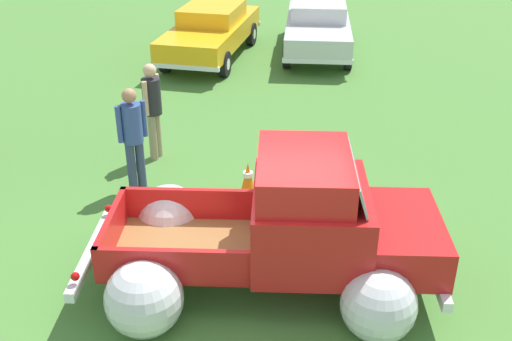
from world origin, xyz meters
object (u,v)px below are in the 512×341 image
Objects in this scene: show_car_0 at (211,30)px; spectator_1 at (133,133)px; show_car_1 at (318,25)px; spectator_2 at (152,105)px; vintage_pickup_truck at (289,236)px; lane_cone_0 at (248,180)px.

spectator_1 is (-1.05, -7.57, 0.27)m from show_car_0.
spectator_2 reaches higher than show_car_1.
vintage_pickup_truck reaches higher than show_car_0.
vintage_pickup_truck is at bearing 141.96° from spectator_2.
spectator_1 is at bearing 135.49° from vintage_pickup_truck.
spectator_1 is 2.90× the size of lane_cone_0.
spectator_1 reaches higher than show_car_0.
spectator_2 is (-3.89, -6.77, 0.28)m from show_car_1.
lane_cone_0 is at bearing 20.96° from show_car_0.
show_car_1 is 7.67× the size of lane_cone_0.
spectator_1 is 0.99× the size of spectator_2.
spectator_1 is at bearing 103.69° from spectator_2.
show_car_0 is 3.06m from show_car_1.
show_car_1 is at bearing -59.79° from spectator_1.
spectator_1 reaches higher than lane_cone_0.
vintage_pickup_truck is 2.46m from lane_cone_0.
spectator_2 is at bearing 123.53° from vintage_pickup_truck.
show_car_1 is at bearing 75.31° from lane_cone_0.
spectator_2 is at bearing -41.55° from spectator_1.
lane_cone_0 is (1.72, -1.54, -0.76)m from spectator_2.
spectator_2 reaches higher than lane_cone_0.
spectator_2 is at bearing 138.09° from lane_cone_0.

